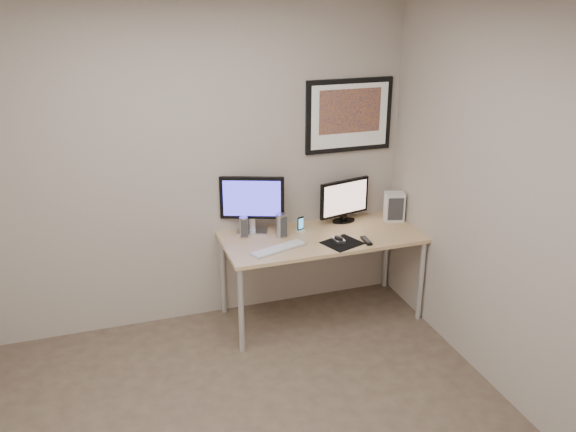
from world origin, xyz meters
name	(u,v)px	position (x,y,z in m)	size (l,w,h in m)	color
room	(220,169)	(0.00, 0.45, 1.64)	(3.60, 3.60, 3.60)	white
desk	(322,243)	(1.00, 1.35, 0.66)	(1.60, 0.70, 0.73)	#A57D50
framed_art	(349,115)	(1.35, 1.68, 1.62)	(0.75, 0.04, 0.60)	black
monitor_large	(252,202)	(0.49, 1.61, 0.99)	(0.50, 0.24, 0.47)	#A9A9AE
monitor_tv	(344,200)	(1.29, 1.58, 0.93)	(0.47, 0.15, 0.37)	black
speaker_left	(244,227)	(0.40, 1.53, 0.81)	(0.07, 0.07, 0.17)	#A9A9AE
speaker_right	(281,226)	(0.68, 1.43, 0.83)	(0.08, 0.08, 0.20)	#A9A9AE
phone_dock	(301,224)	(0.87, 1.49, 0.79)	(0.06, 0.06, 0.13)	black
keyboard	(278,249)	(0.59, 1.21, 0.74)	(0.46, 0.12, 0.02)	#B9B9BD
mousepad	(342,243)	(1.10, 1.16, 0.73)	(0.27, 0.24, 0.00)	black
mouse	(339,239)	(1.08, 1.20, 0.75)	(0.06, 0.11, 0.04)	black
remote	(366,240)	(1.29, 1.13, 0.74)	(0.04, 0.16, 0.02)	black
fan_unit	(394,207)	(1.71, 1.48, 0.85)	(0.16, 0.12, 0.25)	silver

